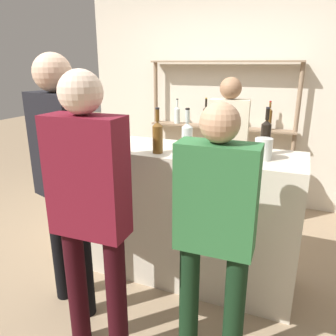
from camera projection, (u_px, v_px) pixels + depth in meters
ground_plane at (168, 269)px, 2.89m from camera, size 16.00×16.00×0.00m
bar_counter at (168, 212)px, 2.72m from camera, size 2.06×0.57×1.10m
back_wall at (225, 91)px, 4.12m from camera, size 3.66×0.12×2.80m
back_shelf at (221, 112)px, 4.04m from camera, size 1.81×0.18×1.76m
counter_bottle_0 at (265, 136)px, 2.33m from camera, size 0.07×0.07×0.34m
counter_bottle_1 at (187, 136)px, 2.41m from camera, size 0.08×0.08×0.32m
counter_bottle_2 at (74, 122)px, 2.86m from camera, size 0.09×0.09×0.36m
counter_bottle_3 at (158, 136)px, 2.37m from camera, size 0.08×0.08×0.33m
cork_jar at (263, 149)px, 2.23m from camera, size 0.12×0.12×0.15m
customer_right at (215, 223)px, 1.76m from camera, size 0.43×0.20×1.55m
customer_left at (62, 169)px, 2.15m from camera, size 0.48×0.33×1.79m
server_behind_counter at (228, 143)px, 3.30m from camera, size 0.40×0.21×1.61m
customer_center at (89, 202)px, 1.77m from camera, size 0.43×0.22×1.71m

